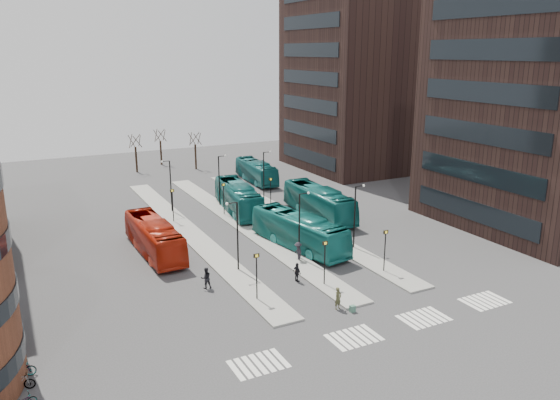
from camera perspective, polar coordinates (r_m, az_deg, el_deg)
name	(u,v)px	position (r m, az deg, el deg)	size (l,w,h in m)	color
ground	(405,363)	(35.52, 12.94, -16.28)	(160.00, 160.00, 0.00)	#313134
island_left	(188,232)	(58.09, -9.55, -3.27)	(2.50, 45.00, 0.15)	gray
island_mid	(241,224)	(60.04, -4.09, -2.47)	(2.50, 45.00, 0.15)	gray
island_right	(289,216)	(62.51, 0.97, -1.71)	(2.50, 45.00, 0.15)	gray
suitcase	(353,309)	(40.83, 7.59, -11.19)	(0.40, 0.31, 0.49)	navy
red_bus	(154,237)	(52.31, -13.03, -3.78)	(2.72, 11.65, 3.24)	#B1210D
teal_bus_a	(299,231)	(52.42, 1.99, -3.27)	(2.82, 12.07, 3.36)	#156D69
teal_bus_b	(238,198)	(64.21, -4.39, 0.24)	(2.89, 12.34, 3.44)	#136161
teal_bus_c	(319,202)	(62.30, 4.07, -0.21)	(2.93, 12.51, 3.48)	#125E5D
teal_bus_d	(256,171)	(79.01, -2.50, 3.00)	(2.59, 11.05, 3.08)	#12585A
traveller	(338,298)	(40.87, 6.09, -10.18)	(0.62, 0.41, 1.70)	#444429
commuter_a	(206,278)	(44.37, -7.74, -8.07)	(0.85, 0.66, 1.74)	black
commuter_b	(297,272)	(45.18, 1.80, -7.57)	(0.96, 0.40, 1.63)	black
commuter_c	(298,252)	(49.27, 1.90, -5.45)	(1.18, 0.68, 1.83)	black
bicycle_mid	(20,382)	(35.28, -25.56, -16.80)	(0.47, 1.66, 1.00)	gray
bicycle_far	(19,370)	(36.46, -25.65, -15.72)	(0.66, 1.90, 1.00)	gray
crosswalk_stripes	(387,328)	(39.15, 11.13, -12.99)	(22.35, 2.40, 0.01)	silver
tower_near	(555,84)	(65.05, 26.77, 10.75)	(20.12, 20.00, 30.00)	black
tower_far	(364,73)	(89.55, 8.75, 12.99)	(20.12, 20.00, 30.00)	black
sign_poles	(265,221)	(53.09, -1.55, -2.19)	(12.45, 22.12, 3.65)	black
lamp_posts	(253,196)	(57.54, -2.79, 0.40)	(14.04, 20.24, 6.12)	black
bare_trees	(164,152)	(89.75, -12.00, 4.94)	(10.97, 8.14, 5.90)	black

